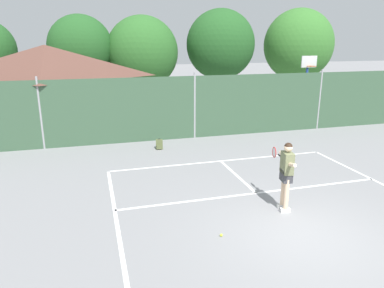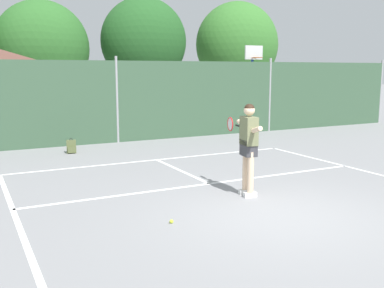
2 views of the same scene
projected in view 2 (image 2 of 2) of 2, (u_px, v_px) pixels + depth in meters
The scene contains 8 objects.
ground_plane at pixel (279, 215), 7.83m from camera, with size 120.00×120.00×0.00m, color gray.
court_markings at pixel (257, 205), 8.39m from camera, with size 8.30×11.10×0.01m.
chainlink_fence at pixel (117, 102), 15.50m from camera, with size 26.09×0.09×2.97m.
basketball_hoop at pixel (253, 74), 19.73m from camera, with size 0.90×0.67×3.55m.
treeline_backdrop at pixel (108, 43), 23.70m from camera, with size 24.86×4.61×6.57m.
tennis_player at pixel (248, 141), 8.90m from camera, with size 0.32×1.44×1.85m.
tennis_ball at pixel (171, 221), 7.42m from camera, with size 0.07×0.07×0.07m, color #CCE033.
backpack_olive at pixel (71, 147), 13.64m from camera, with size 0.31×0.28×0.46m.
Camera 2 is at (-4.77, -6.00, 2.51)m, focal length 42.00 mm.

